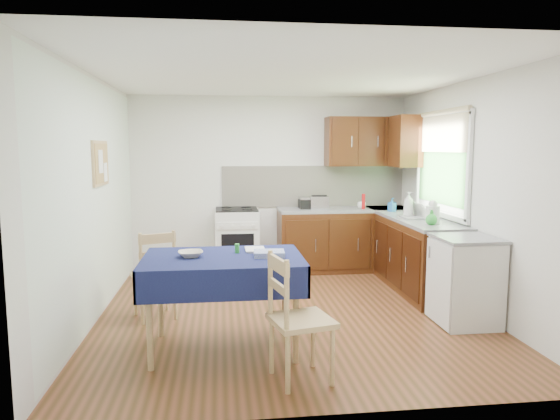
{
  "coord_description": "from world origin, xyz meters",
  "views": [
    {
      "loc": [
        -0.72,
        -5.15,
        1.76
      ],
      "look_at": [
        -0.07,
        0.25,
        1.08
      ],
      "focal_mm": 32.0,
      "sensor_mm": 36.0,
      "label": 1
    }
  ],
  "objects": [
    {
      "name": "floor",
      "position": [
        0.0,
        0.0,
        0.0
      ],
      "size": [
        4.2,
        4.2,
        0.0
      ],
      "primitive_type": "plane",
      "color": "#482D13",
      "rests_on": "ground"
    },
    {
      "name": "ceiling",
      "position": [
        0.0,
        0.0,
        2.5
      ],
      "size": [
        4.0,
        4.2,
        0.02
      ],
      "primitive_type": "cube",
      "color": "white",
      "rests_on": "wall_back"
    },
    {
      "name": "wall_back",
      "position": [
        0.0,
        2.1,
        1.25
      ],
      "size": [
        4.0,
        0.02,
        2.5
      ],
      "primitive_type": "cube",
      "color": "silver",
      "rests_on": "ground"
    },
    {
      "name": "wall_front",
      "position": [
        0.0,
        -2.1,
        1.25
      ],
      "size": [
        4.0,
        0.02,
        2.5
      ],
      "primitive_type": "cube",
      "color": "silver",
      "rests_on": "ground"
    },
    {
      "name": "wall_left",
      "position": [
        -2.0,
        0.0,
        1.25
      ],
      "size": [
        0.02,
        4.2,
        2.5
      ],
      "primitive_type": "cube",
      "color": "white",
      "rests_on": "ground"
    },
    {
      "name": "wall_right",
      "position": [
        2.0,
        0.0,
        1.25
      ],
      "size": [
        0.02,
        4.2,
        2.5
      ],
      "primitive_type": "cube",
      "color": "silver",
      "rests_on": "ground"
    },
    {
      "name": "base_cabinets",
      "position": [
        1.36,
        1.26,
        0.43
      ],
      "size": [
        1.9,
        2.3,
        0.86
      ],
      "color": "#371709",
      "rests_on": "ground"
    },
    {
      "name": "worktop_back",
      "position": [
        1.05,
        1.8,
        0.88
      ],
      "size": [
        1.9,
        0.6,
        0.04
      ],
      "primitive_type": "cube",
      "color": "slate",
      "rests_on": "base_cabinets"
    },
    {
      "name": "worktop_right",
      "position": [
        1.7,
        0.65,
        0.88
      ],
      "size": [
        0.6,
        1.7,
        0.04
      ],
      "primitive_type": "cube",
      "color": "slate",
      "rests_on": "base_cabinets"
    },
    {
      "name": "worktop_corner",
      "position": [
        1.7,
        1.8,
        0.88
      ],
      "size": [
        0.6,
        0.6,
        0.04
      ],
      "primitive_type": "cube",
      "color": "slate",
      "rests_on": "base_cabinets"
    },
    {
      "name": "splashback",
      "position": [
        0.65,
        2.08,
        1.2
      ],
      "size": [
        2.7,
        0.02,
        0.6
      ],
      "primitive_type": "cube",
      "color": "beige",
      "rests_on": "wall_back"
    },
    {
      "name": "upper_cabinets",
      "position": [
        1.52,
        1.8,
        1.85
      ],
      "size": [
        1.2,
        0.85,
        0.7
      ],
      "color": "#371709",
      "rests_on": "wall_back"
    },
    {
      "name": "stove",
      "position": [
        -0.5,
        1.8,
        0.46
      ],
      "size": [
        0.6,
        0.61,
        0.92
      ],
      "color": "silver",
      "rests_on": "ground"
    },
    {
      "name": "window",
      "position": [
        1.97,
        0.7,
        1.65
      ],
      "size": [
        0.04,
        1.48,
        1.26
      ],
      "color": "#2B5E26",
      "rests_on": "wall_right"
    },
    {
      "name": "fridge",
      "position": [
        1.7,
        -0.55,
        0.44
      ],
      "size": [
        0.58,
        0.6,
        0.89
      ],
      "color": "silver",
      "rests_on": "ground"
    },
    {
      "name": "corkboard",
      "position": [
        -1.97,
        0.3,
        1.6
      ],
      "size": [
        0.04,
        0.62,
        0.47
      ],
      "color": "tan",
      "rests_on": "wall_left"
    },
    {
      "name": "dining_table",
      "position": [
        -0.71,
        -0.91,
        0.72
      ],
      "size": [
        1.37,
        0.93,
        0.83
      ],
      "rotation": [
        0.0,
        0.0,
        0.22
      ],
      "color": "#0E0D37",
      "rests_on": "ground"
    },
    {
      "name": "chair_far",
      "position": [
        -1.4,
        -0.04,
        0.49
      ],
      "size": [
        0.53,
        0.53,
        0.93
      ],
      "rotation": [
        0.0,
        0.0,
        3.5
      ],
      "color": "tan",
      "rests_on": "ground"
    },
    {
      "name": "chair_near",
      "position": [
        -0.18,
        -1.58,
        0.52
      ],
      "size": [
        0.52,
        0.52,
        0.98
      ],
      "rotation": [
        0.0,
        0.0,
        1.8
      ],
      "color": "tan",
      "rests_on": "ground"
    },
    {
      "name": "toaster",
      "position": [
        0.67,
        1.76,
        0.99
      ],
      "size": [
        0.26,
        0.16,
        0.2
      ],
      "rotation": [
        0.0,
        0.0,
        -0.13
      ],
      "color": "#B4B5B9",
      "rests_on": "worktop_back"
    },
    {
      "name": "sandwich_press",
      "position": [
        0.53,
        1.83,
        0.98
      ],
      "size": [
        0.28,
        0.24,
        0.16
      ],
      "rotation": [
        0.0,
        0.0,
        0.08
      ],
      "color": "black",
      "rests_on": "worktop_back"
    },
    {
      "name": "sauce_bottle",
      "position": [
        1.29,
        1.67,
        1.01
      ],
      "size": [
        0.05,
        0.05,
        0.21
      ],
      "primitive_type": "cylinder",
      "color": "red",
      "rests_on": "worktop_back"
    },
    {
      "name": "yellow_packet",
      "position": [
        0.74,
        1.89,
        0.97
      ],
      "size": [
        0.13,
        0.11,
        0.14
      ],
      "primitive_type": "cube",
      "rotation": [
        0.0,
        0.0,
        -0.44
      ],
      "color": "yellow",
      "rests_on": "worktop_back"
    },
    {
      "name": "dish_rack",
      "position": [
        1.7,
        0.68,
        0.92
      ],
      "size": [
        0.41,
        0.31,
        0.19
      ],
      "rotation": [
        0.0,
        0.0,
        -0.24
      ],
      "color": "gray",
      "rests_on": "worktop_right"
    },
    {
      "name": "kettle",
      "position": [
        1.69,
        0.26,
        1.02
      ],
      "size": [
        0.16,
        0.16,
        0.27
      ],
      "color": "silver",
      "rests_on": "worktop_right"
    },
    {
      "name": "cup",
      "position": [
        1.28,
        1.73,
        0.95
      ],
      "size": [
        0.14,
        0.14,
        0.09
      ],
      "primitive_type": "imported",
      "rotation": [
        0.0,
        0.0,
        0.19
      ],
      "color": "white",
      "rests_on": "worktop_back"
    },
    {
      "name": "soap_bottle_a",
      "position": [
        1.61,
        0.8,
        1.06
      ],
      "size": [
        0.17,
        0.17,
        0.32
      ],
      "primitive_type": "imported",
      "rotation": [
        0.0,
        0.0,
        0.81
      ],
      "color": "silver",
      "rests_on": "worktop_right"
    },
    {
      "name": "soap_bottle_b",
      "position": [
        1.6,
        1.36,
        0.99
      ],
      "size": [
        0.12,
        0.11,
        0.18
      ],
      "primitive_type": "imported",
      "rotation": [
        0.0,
        0.0,
        2.11
      ],
      "color": "#1D60AE",
      "rests_on": "worktop_right"
    },
    {
      "name": "soap_bottle_c",
      "position": [
        1.63,
        0.16,
        0.98
      ],
      "size": [
        0.18,
        0.18,
        0.17
      ],
      "primitive_type": "imported",
      "rotation": [
        0.0,
        0.0,
        3.67
      ],
      "color": "green",
      "rests_on": "worktop_right"
    },
    {
      "name": "plate_bowl",
      "position": [
        -0.98,
        -0.9,
        0.86
      ],
      "size": [
        0.24,
        0.24,
        0.05
      ],
      "primitive_type": "imported",
      "rotation": [
        0.0,
        0.0,
        0.14
      ],
      "color": "beige",
      "rests_on": "dining_table"
    },
    {
      "name": "book",
      "position": [
        -0.5,
        -0.7,
        0.84
      ],
      "size": [
        0.18,
        0.24,
        0.02
      ],
      "primitive_type": "imported",
      "rotation": [
        0.0,
        0.0,
        0.01
      ],
      "color": "white",
      "rests_on": "dining_table"
    },
    {
      "name": "spice_jar",
      "position": [
        -0.58,
        -0.78,
        0.87
      ],
      "size": [
        0.04,
        0.04,
        0.08
      ],
      "primitive_type": "cylinder",
      "color": "green",
      "rests_on": "dining_table"
    },
    {
      "name": "tea_towel",
      "position": [
        -0.31,
        -0.95,
        0.85
      ],
      "size": [
        0.27,
        0.22,
        0.05
      ],
      "primitive_type": "cube",
      "rotation": [
        0.0,
        0.0,
        -0.06
      ],
      "color": "#294198",
      "rests_on": "dining_table"
    }
  ]
}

